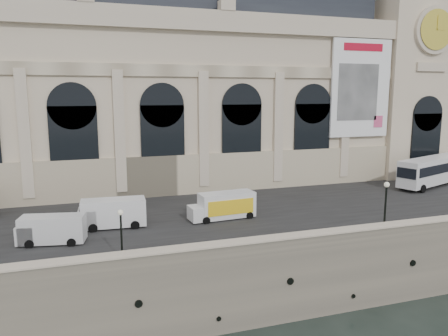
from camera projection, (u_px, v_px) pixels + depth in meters
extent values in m
plane|color=black|center=(266.00, 327.00, 34.83)|extent=(260.00, 260.00, 0.00)
cube|color=gray|center=(175.00, 194.00, 67.06)|extent=(160.00, 70.00, 6.00)
cube|color=#2D2D2D|center=(215.00, 210.00, 46.90)|extent=(160.00, 24.00, 0.06)
cube|color=gray|center=(265.00, 246.00, 34.27)|extent=(160.00, 1.20, 1.10)
cube|color=beige|center=(265.00, 239.00, 34.17)|extent=(160.00, 1.40, 0.12)
cube|color=beige|center=(135.00, 103.00, 59.07)|extent=(68.00, 18.00, 22.00)
cube|color=beige|center=(147.00, 177.00, 51.96)|extent=(68.60, 0.40, 5.00)
cube|color=beige|center=(142.00, 17.00, 48.70)|extent=(69.00, 0.80, 2.40)
cube|color=beige|center=(144.00, 70.00, 49.83)|extent=(68.00, 0.30, 1.40)
cube|color=beige|center=(25.00, 135.00, 46.91)|extent=(1.20, 0.50, 14.00)
cube|color=black|center=(74.00, 147.00, 48.78)|extent=(5.20, 0.25, 9.00)
cylinder|color=black|center=(72.00, 106.00, 48.01)|extent=(5.20, 0.25, 5.20)
cube|color=beige|center=(120.00, 132.00, 50.00)|extent=(1.20, 0.50, 14.00)
cube|color=black|center=(163.00, 143.00, 51.87)|extent=(5.20, 0.25, 9.00)
cylinder|color=black|center=(162.00, 105.00, 51.10)|extent=(5.20, 0.25, 5.20)
cube|color=beige|center=(204.00, 130.00, 53.10)|extent=(1.20, 0.50, 14.00)
cube|color=black|center=(242.00, 140.00, 54.97)|extent=(5.20, 0.25, 9.00)
cylinder|color=black|center=(242.00, 104.00, 54.20)|extent=(5.20, 0.25, 5.20)
cube|color=beige|center=(278.00, 128.00, 56.19)|extent=(1.20, 0.50, 14.00)
cube|color=black|center=(312.00, 138.00, 58.06)|extent=(5.20, 0.25, 9.00)
cylinder|color=black|center=(313.00, 104.00, 57.30)|extent=(5.20, 0.25, 5.20)
cube|color=beige|center=(345.00, 126.00, 59.29)|extent=(1.20, 0.50, 14.00)
cube|color=white|center=(361.00, 88.00, 58.87)|extent=(9.00, 0.35, 13.00)
cube|color=#B00B22|center=(364.00, 47.00, 57.76)|extent=(6.00, 0.06, 1.00)
cube|color=gray|center=(358.00, 92.00, 58.61)|extent=(6.20, 0.06, 7.50)
cube|color=#CD4875|center=(378.00, 122.00, 60.38)|extent=(1.40, 0.06, 1.60)
cube|color=beige|center=(396.00, 76.00, 67.97)|extent=(12.00, 14.00, 30.00)
cylinder|color=beige|center=(435.00, 30.00, 60.16)|extent=(6.60, 0.50, 6.60)
cylinder|color=black|center=(437.00, 30.00, 59.88)|extent=(5.40, 0.15, 5.40)
cylinder|color=yellow|center=(437.00, 29.00, 59.82)|extent=(5.50, 0.06, 5.50)
cube|color=yellow|center=(438.00, 23.00, 59.59)|extent=(0.14, 0.05, 2.00)
cube|color=yellow|center=(441.00, 30.00, 59.93)|extent=(1.40, 0.05, 0.14)
cube|color=black|center=(426.00, 141.00, 62.90)|extent=(5.00, 0.25, 8.00)
cube|color=silver|center=(433.00, 170.00, 58.42)|extent=(13.36, 7.06, 3.41)
cube|color=black|center=(406.00, 173.00, 54.34)|extent=(0.93, 2.41, 1.32)
cube|color=black|center=(443.00, 168.00, 57.25)|extent=(11.42, 4.18, 1.21)
cube|color=black|center=(423.00, 166.00, 59.44)|extent=(11.42, 4.18, 1.21)
cylinder|color=black|center=(423.00, 189.00, 54.62)|extent=(1.15, 0.68, 1.10)
cylinder|color=black|center=(402.00, 185.00, 56.76)|extent=(1.15, 0.68, 1.10)
cylinder|color=black|center=(439.00, 176.00, 62.78)|extent=(1.15, 0.68, 1.10)
cube|color=silver|center=(53.00, 229.00, 36.23)|extent=(5.43, 2.96, 2.19)
cube|color=silver|center=(27.00, 234.00, 36.04)|extent=(1.80, 2.24, 1.52)
cube|color=black|center=(20.00, 228.00, 35.88)|extent=(0.39, 1.69, 0.76)
cylinder|color=black|center=(29.00, 244.00, 35.21)|extent=(0.76, 0.37, 0.72)
cylinder|color=black|center=(37.00, 236.00, 37.17)|extent=(0.76, 0.37, 0.72)
cylinder|color=black|center=(71.00, 243.00, 35.61)|extent=(0.76, 0.37, 0.72)
cylinder|color=black|center=(77.00, 235.00, 37.57)|extent=(0.76, 0.37, 0.72)
cube|color=silver|center=(114.00, 212.00, 40.58)|extent=(5.94, 2.62, 2.48)
cube|color=silver|center=(88.00, 218.00, 40.07)|extent=(1.77, 2.36, 1.72)
cube|color=black|center=(81.00, 212.00, 39.81)|extent=(0.18, 1.94, 0.86)
cylinder|color=black|center=(93.00, 228.00, 39.22)|extent=(0.83, 0.32, 0.82)
cylinder|color=black|center=(94.00, 221.00, 41.37)|extent=(0.83, 0.32, 0.82)
cylinder|color=black|center=(135.00, 225.00, 40.15)|extent=(0.83, 0.32, 0.82)
cylinder|color=black|center=(134.00, 218.00, 42.30)|extent=(0.83, 0.32, 0.82)
cube|color=silver|center=(227.00, 205.00, 43.48)|extent=(5.67, 2.53, 2.48)
cube|color=yellow|center=(231.00, 207.00, 42.49)|extent=(4.77, 0.43, 1.47)
cube|color=#B00B22|center=(231.00, 207.00, 42.49)|extent=(2.75, 0.25, 0.55)
cube|color=silver|center=(197.00, 213.00, 42.38)|extent=(1.62, 2.13, 1.38)
cylinder|color=black|center=(206.00, 221.00, 41.72)|extent=(0.75, 0.31, 0.74)
cylinder|color=black|center=(199.00, 215.00, 43.64)|extent=(0.75, 0.31, 0.74)
cylinder|color=black|center=(250.00, 215.00, 43.47)|extent=(0.75, 0.31, 0.74)
cylinder|color=black|center=(241.00, 210.00, 45.39)|extent=(0.75, 0.31, 0.74)
cylinder|color=black|center=(122.00, 259.00, 32.57)|extent=(0.41, 0.41, 0.37)
cylinder|color=black|center=(121.00, 238.00, 32.29)|extent=(0.15, 0.15, 3.70)
sphere|color=beige|center=(120.00, 212.00, 31.96)|extent=(0.41, 0.41, 0.41)
cylinder|color=black|center=(384.00, 231.00, 39.01)|extent=(0.48, 0.48, 0.44)
cylinder|color=black|center=(385.00, 210.00, 38.67)|extent=(0.18, 0.18, 4.38)
sphere|color=beige|center=(387.00, 185.00, 38.28)|extent=(0.48, 0.48, 0.48)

